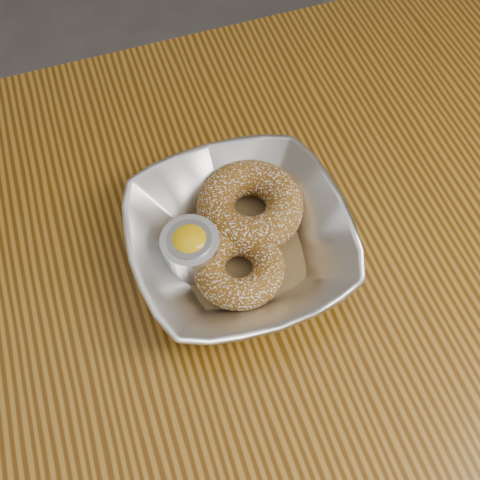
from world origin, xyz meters
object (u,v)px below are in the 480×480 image
object	(u,v)px
donut_back	(250,206)
donut_front	(239,267)
ramekin	(191,248)
serving_bowl	(240,241)
table	(263,320)

from	to	relation	value
donut_back	donut_front	bearing A→B (deg)	-118.24
donut_front	ramekin	distance (m)	0.05
ramekin	serving_bowl	bearing A→B (deg)	-5.20
table	donut_back	bearing A→B (deg)	82.99
serving_bowl	donut_back	xyz separation A→B (m)	(0.02, 0.04, 0.00)
table	ramekin	bearing A→B (deg)	142.66
donut_front	donut_back	bearing A→B (deg)	61.76
table	donut_front	world-z (taller)	donut_front
table	donut_back	xyz separation A→B (m)	(0.01, 0.08, 0.13)
table	serving_bowl	xyz separation A→B (m)	(-0.01, 0.05, 0.13)
table	donut_front	size ratio (longest dim) A/B	12.56
donut_front	ramekin	world-z (taller)	ramekin
table	donut_back	distance (m)	0.15
ramekin	table	bearing A→B (deg)	-37.34
donut_back	donut_front	world-z (taller)	donut_back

